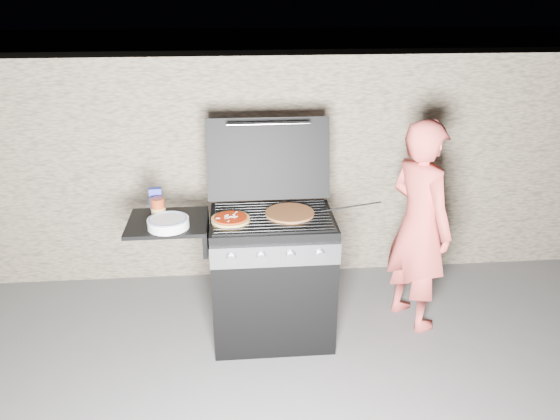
{
  "coord_description": "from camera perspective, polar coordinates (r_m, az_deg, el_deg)",
  "views": [
    {
      "loc": [
        -0.23,
        -3.21,
        2.33
      ],
      "look_at": [
        0.05,
        0.0,
        0.95
      ],
      "focal_mm": 35.0,
      "sensor_mm": 36.0,
      "label": 1
    }
  ],
  "objects": [
    {
      "name": "pizza_plain",
      "position": [
        3.53,
        1.03,
        -0.33
      ],
      "size": [
        0.38,
        0.38,
        0.02
      ],
      "primitive_type": "cylinder",
      "rotation": [
        0.0,
        0.0,
        -0.24
      ],
      "color": "#B16C37",
      "rests_on": "gas_grill"
    },
    {
      "name": "sauce_jar",
      "position": [
        3.56,
        -12.61,
        0.16
      ],
      "size": [
        0.1,
        0.1,
        0.14
      ],
      "primitive_type": "cylinder",
      "rotation": [
        0.0,
        0.0,
        -0.19
      ],
      "color": "maroon",
      "rests_on": "gas_grill"
    },
    {
      "name": "gas_grill",
      "position": [
        3.71,
        -4.65,
        -7.19
      ],
      "size": [
        1.34,
        0.79,
        0.91
      ],
      "primitive_type": null,
      "color": "black",
      "rests_on": "ground"
    },
    {
      "name": "plate_stack",
      "position": [
        3.43,
        -11.6,
        -1.35
      ],
      "size": [
        0.34,
        0.34,
        0.06
      ],
      "primitive_type": "cylinder",
      "rotation": [
        0.0,
        0.0,
        0.43
      ],
      "color": "silver",
      "rests_on": "gas_grill"
    },
    {
      "name": "tongs",
      "position": [
        3.57,
        7.35,
        0.26
      ],
      "size": [
        0.39,
        0.05,
        0.08
      ],
      "primitive_type": "cylinder",
      "rotation": [
        0.0,
        1.4,
        -0.1
      ],
      "color": "black",
      "rests_on": "gas_grill"
    },
    {
      "name": "stone_wall",
      "position": [
        4.5,
        -1.79,
        4.65
      ],
      "size": [
        8.0,
        0.35,
        1.8
      ],
      "primitive_type": "cube",
      "color": "gray",
      "rests_on": "ground"
    },
    {
      "name": "person",
      "position": [
        3.87,
        14.33,
        -1.61
      ],
      "size": [
        0.55,
        0.65,
        1.5
      ],
      "primitive_type": "imported",
      "rotation": [
        0.0,
        0.0,
        1.99
      ],
      "color": "#DD4E47",
      "rests_on": "ground"
    },
    {
      "name": "pizza_topped",
      "position": [
        3.45,
        -5.19,
        -0.9
      ],
      "size": [
        0.26,
        0.26,
        0.03
      ],
      "primitive_type": null,
      "rotation": [
        0.0,
        0.0,
        0.07
      ],
      "color": "tan",
      "rests_on": "gas_grill"
    },
    {
      "name": "ground",
      "position": [
        3.97,
        -0.74,
        -12.73
      ],
      "size": [
        50.0,
        50.0,
        0.0
      ],
      "primitive_type": "plane",
      "color": "#51504F"
    },
    {
      "name": "blue_carton",
      "position": [
        3.64,
        -12.84,
        0.99
      ],
      "size": [
        0.08,
        0.05,
        0.17
      ],
      "primitive_type": "cube",
      "rotation": [
        0.0,
        0.0,
        0.1
      ],
      "color": "#272F99",
      "rests_on": "gas_grill"
    }
  ]
}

